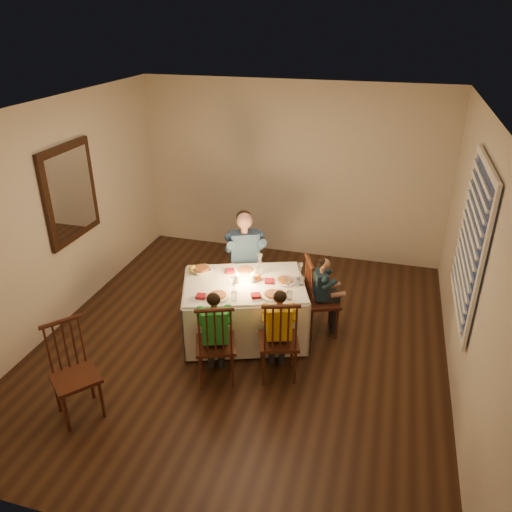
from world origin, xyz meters
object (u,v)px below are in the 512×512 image
(chair_near_right, at_px, (278,374))
(serving_bowl, at_px, (202,271))
(chair_adult, at_px, (245,303))
(chair_end, at_px, (320,331))
(chair_near_left, at_px, (217,378))
(chair_extra, at_px, (83,413))
(dining_table, at_px, (244,298))
(adult, at_px, (245,303))
(child_yellow, at_px, (278,374))
(child_green, at_px, (217,378))
(child_teal, at_px, (320,331))

(chair_near_right, height_order, serving_bowl, serving_bowl)
(chair_adult, xyz_separation_m, chair_end, (1.04, -0.37, 0.00))
(chair_near_left, bearing_deg, chair_extra, 16.30)
(dining_table, xyz_separation_m, adult, (-0.19, 0.67, -0.50))
(adult, bearing_deg, chair_near_right, -85.17)
(chair_end, distance_m, child_yellow, 0.94)
(chair_end, distance_m, child_green, 1.44)
(chair_adult, bearing_deg, adult, 154.55)
(adult, bearing_deg, chair_extra, -137.23)
(chair_near_right, bearing_deg, dining_table, -65.04)
(serving_bowl, bearing_deg, child_yellow, -31.96)
(chair_end, relative_size, adult, 0.75)
(chair_adult, distance_m, chair_near_left, 1.50)
(adult, xyz_separation_m, child_teal, (1.04, -0.37, 0.00))
(dining_table, relative_size, adult, 1.26)
(chair_near_right, bearing_deg, child_teal, -126.77)
(child_teal, bearing_deg, chair_end, 67.87)
(chair_near_left, distance_m, child_yellow, 0.64)
(adult, relative_size, serving_bowl, 5.78)
(chair_near_left, xyz_separation_m, child_teal, (0.90, 1.12, 0.00))
(chair_adult, height_order, chair_end, same)
(chair_near_left, bearing_deg, dining_table, -115.28)
(chair_adult, xyz_separation_m, adult, (-0.00, 0.00, 0.00))
(chair_adult, xyz_separation_m, chair_near_left, (0.14, -1.49, 0.00))
(dining_table, relative_size, chair_near_left, 1.67)
(chair_near_left, xyz_separation_m, chair_extra, (-1.06, -0.82, 0.00))
(dining_table, bearing_deg, child_green, -113.47)
(chair_near_right, xyz_separation_m, adult, (-0.73, 1.26, 0.00))
(chair_adult, relative_size, chair_end, 1.00)
(dining_table, relative_size, chair_end, 1.67)
(chair_adult, height_order, child_yellow, child_yellow)
(chair_near_right, relative_size, serving_bowl, 4.36)
(child_green, bearing_deg, child_yellow, 179.83)
(child_teal, bearing_deg, chair_adult, 48.47)
(chair_extra, distance_m, child_teal, 2.76)
(chair_end, relative_size, serving_bowl, 4.36)
(dining_table, distance_m, serving_bowl, 0.60)
(child_teal, distance_m, serving_bowl, 1.59)
(adult, relative_size, child_teal, 1.31)
(serving_bowl, bearing_deg, dining_table, -9.76)
(chair_extra, bearing_deg, child_yellow, -17.73)
(chair_extra, distance_m, child_green, 1.34)
(child_teal, bearing_deg, child_green, 119.17)
(child_yellow, bearing_deg, child_teal, -126.77)
(chair_adult, relative_size, child_teal, 0.99)
(dining_table, bearing_deg, chair_end, 0.40)
(chair_extra, bearing_deg, chair_near_right, -17.73)
(chair_adult, distance_m, chair_extra, 2.49)
(chair_near_right, bearing_deg, chair_extra, 14.59)
(dining_table, relative_size, child_green, 1.55)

